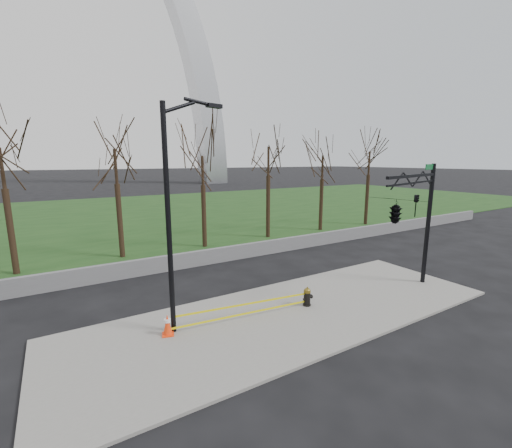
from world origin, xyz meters
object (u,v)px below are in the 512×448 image
traffic_signal_mast (403,209)px  street_light (174,204)px  traffic_cone (168,325)px  fire_hydrant (307,297)px

traffic_signal_mast → street_light: bearing=150.7°
traffic_cone → traffic_signal_mast: (9.42, -2.29, 3.66)m
street_light → traffic_signal_mast: street_light is taller
fire_hydrant → traffic_signal_mast: traffic_signal_mast is taller
traffic_cone → traffic_signal_mast: size_ratio=0.13×
fire_hydrant → traffic_signal_mast: (3.65, -1.64, 3.67)m
fire_hydrant → traffic_signal_mast: bearing=-26.7°
street_light → traffic_cone: bearing=-168.9°
fire_hydrant → traffic_cone: fire_hydrant is taller
fire_hydrant → traffic_cone: bearing=171.0°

